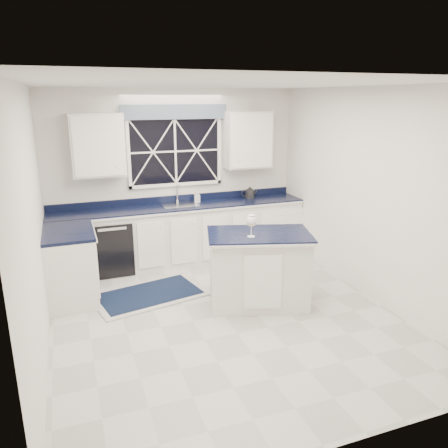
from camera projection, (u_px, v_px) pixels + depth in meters
name	position (u px, v px, depth m)	size (l,w,h in m)	color
ground	(224.00, 316.00, 5.32)	(4.50, 4.50, 0.00)	#B9B9B4
back_wall	(175.00, 176.00, 6.97)	(4.00, 0.10, 2.70)	silver
base_cabinets	(164.00, 240.00, 6.69)	(3.99, 1.60, 0.90)	white
countertop	(181.00, 207.00, 6.82)	(3.98, 0.64, 0.04)	black
dishwasher	(111.00, 245.00, 6.60)	(0.60, 0.58, 0.82)	black
window	(175.00, 146.00, 6.79)	(1.65, 0.09, 1.26)	black
upper_cabinets	(177.00, 142.00, 6.66)	(3.10, 0.34, 0.90)	white
faucet	(178.00, 193.00, 6.95)	(0.05, 0.20, 0.30)	silver
island	(258.00, 269.00, 5.52)	(1.43, 1.09, 0.95)	white
rug	(149.00, 294.00, 5.88)	(1.61, 1.17, 0.02)	#AAAAA6
kettle	(250.00, 193.00, 7.29)	(0.26, 0.20, 0.19)	#29292B
wine_glass	(251.00, 222.00, 5.20)	(0.12, 0.12, 0.27)	white
soap_bottle	(197.00, 197.00, 6.98)	(0.09, 0.09, 0.19)	silver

